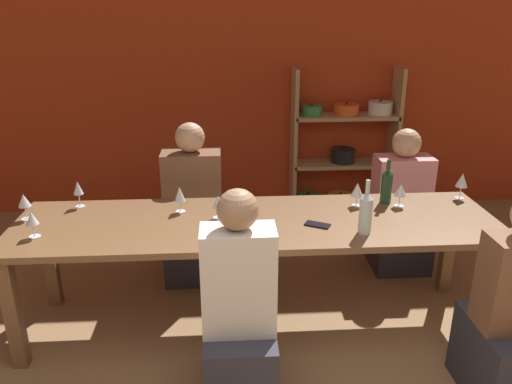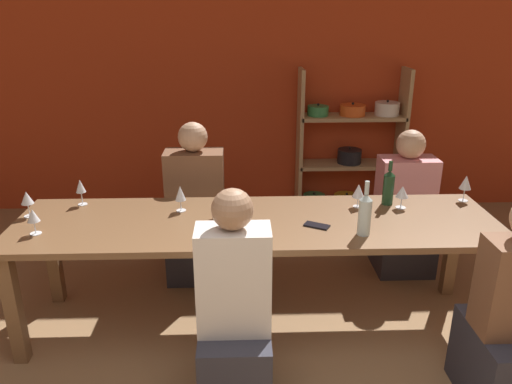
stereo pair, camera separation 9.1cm
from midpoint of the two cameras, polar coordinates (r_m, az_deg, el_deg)
The scene contains 18 objects.
wall_back_red at distance 4.98m, azimuth -1.67°, elevation 13.11°, with size 8.80×0.06×2.70m.
shelf_unit at distance 5.07m, azimuth 9.38°, elevation 4.16°, with size 1.04×0.30×1.44m.
dining_table at distance 3.13m, azimuth -0.72°, elevation -4.58°, with size 2.99×0.82×0.75m.
mixing_bowl at distance 2.82m, azimuth -2.87°, elevation -4.67°, with size 0.23×0.23×0.09m.
wine_bottle_green at distance 3.43m, azimuth 13.97°, elevation 0.73°, with size 0.07×0.07×0.30m.
wine_bottle_dark at distance 2.93m, azimuth 11.56°, elevation -2.30°, with size 0.08×0.08×0.33m.
wine_glass_red_a at distance 3.10m, azimuth -5.19°, elevation -1.23°, with size 0.07×0.07×0.15m.
wine_glass_red_b at distance 3.39m, azimuth 15.45°, elevation 0.12°, with size 0.08×0.08×0.15m.
wine_glass_white_a at distance 3.40m, azimuth -25.68°, elevation -0.98°, with size 0.08×0.08×0.17m.
wine_glass_white_b at distance 3.13m, azimuth -25.01°, elevation -2.84°, with size 0.07×0.07×0.15m.
wine_glass_white_c at distance 3.33m, azimuth 10.73°, elevation 0.19°, with size 0.08×0.08×0.16m.
wine_glass_white_d at distance 3.47m, azimuth -20.39°, elevation 0.34°, with size 0.06×0.06×0.18m.
wine_glass_empty_a at distance 3.22m, azimuth -9.52°, elevation -0.29°, with size 0.07×0.07×0.17m.
wine_glass_red_c at distance 3.66m, azimuth 21.82°, elevation 1.18°, with size 0.08×0.08×0.18m.
cell_phone at distance 3.04m, azimuth 6.19°, elevation -3.75°, with size 0.17×0.13×0.01m.
person_near_a at distance 2.64m, azimuth -2.94°, elevation -15.40°, with size 0.36×0.46×1.21m.
person_far_a at distance 3.89m, azimuth -7.78°, elevation -3.28°, with size 0.44×0.55×1.21m.
person_far_b at distance 4.16m, azimuth 15.37°, elevation -2.73°, with size 0.43×0.54×1.13m.
Camera 1 is at (-0.23, -1.10, 2.00)m, focal length 35.00 mm.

